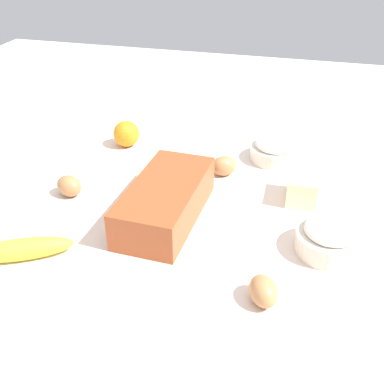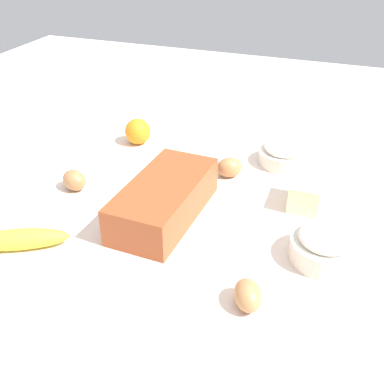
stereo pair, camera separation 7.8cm
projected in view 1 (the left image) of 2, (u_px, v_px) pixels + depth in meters
ground_plane at (192, 212)px, 1.01m from camera, size 2.40×2.40×0.02m
loaf_pan at (166, 200)px, 0.95m from camera, size 0.29×0.14×0.08m
flour_bowl at (330, 238)px, 0.86m from camera, size 0.12×0.12×0.07m
sugar_bowl at (275, 149)px, 1.18m from camera, size 0.13×0.13×0.06m
banana at (20, 250)px, 0.85m from camera, size 0.13×0.19×0.04m
orange_fruit at (126, 134)px, 1.24m from camera, size 0.07×0.07×0.07m
butter_block at (302, 188)px, 1.01m from camera, size 0.09×0.07×0.06m
egg_near_butter at (224, 166)px, 1.11m from camera, size 0.07×0.08×0.05m
egg_beside_bowl at (263, 291)px, 0.75m from camera, size 0.08×0.07×0.05m
egg_loose at (69, 186)px, 1.03m from camera, size 0.07×0.07×0.05m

